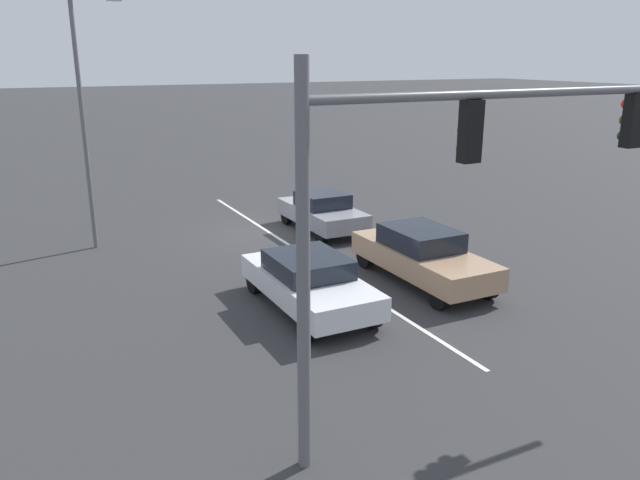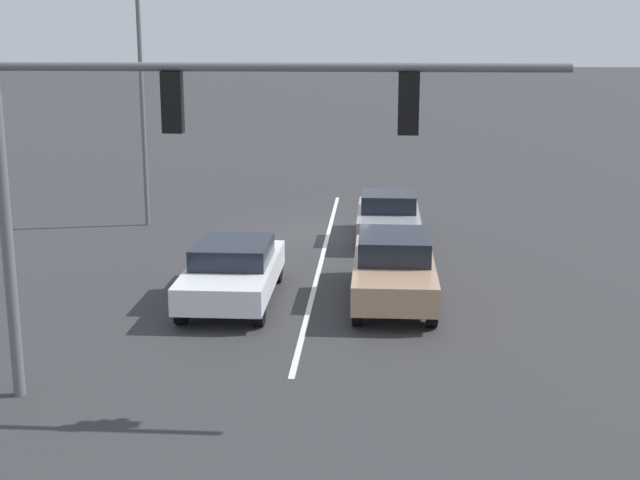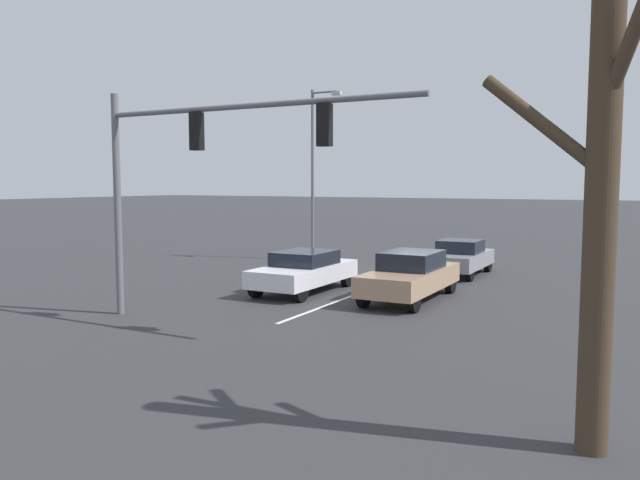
% 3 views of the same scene
% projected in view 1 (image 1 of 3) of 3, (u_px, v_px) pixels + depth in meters
% --- Properties ---
extents(ground_plane, '(240.00, 240.00, 0.00)m').
position_uv_depth(ground_plane, '(270.00, 233.00, 22.26)').
color(ground_plane, '#333335').
extents(lane_stripe_left_divider, '(0.12, 17.43, 0.01)m').
position_uv_depth(lane_stripe_left_divider, '(302.00, 253.00, 19.94)').
color(lane_stripe_left_divider, silver).
rests_on(lane_stripe_left_divider, ground_plane).
extents(car_white_midlane_front, '(1.91, 4.49, 1.38)m').
position_uv_depth(car_white_midlane_front, '(309.00, 281.00, 15.41)').
color(car_white_midlane_front, silver).
rests_on(car_white_midlane_front, ground_plane).
extents(car_tan_leftlane_front, '(1.82, 4.79, 1.52)m').
position_uv_depth(car_tan_leftlane_front, '(422.00, 255.00, 17.27)').
color(car_tan_leftlane_front, tan).
rests_on(car_tan_leftlane_front, ground_plane).
extents(car_gray_leftlane_second, '(1.78, 4.02, 1.41)m').
position_uv_depth(car_gray_leftlane_second, '(322.00, 211.00, 22.36)').
color(car_gray_leftlane_second, gray).
rests_on(car_gray_leftlane_second, ground_plane).
extents(traffic_signal_gantry, '(9.02, 0.37, 6.10)m').
position_uv_depth(traffic_signal_gantry, '(461.00, 173.00, 9.61)').
color(traffic_signal_gantry, slate).
rests_on(traffic_signal_gantry, ground_plane).
extents(street_lamp_right_shoulder, '(1.56, 0.24, 8.01)m').
position_uv_depth(street_lamp_right_shoulder, '(86.00, 107.00, 19.36)').
color(street_lamp_right_shoulder, slate).
rests_on(street_lamp_right_shoulder, ground_plane).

